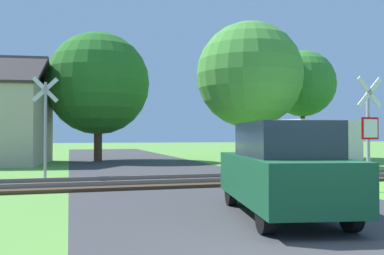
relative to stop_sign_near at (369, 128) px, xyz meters
The scene contains 10 objects.
ground_plane 6.49m from the stop_sign_near, 132.48° to the right, with size 160.00×160.00×0.00m, color #5B933D.
road_asphalt 5.26m from the stop_sign_near, 148.27° to the right, with size 7.17×80.00×0.01m, color #38383A.
rail_track 5.66m from the stop_sign_near, 141.30° to the left, with size 60.00×2.60×0.22m.
stop_sign_near is the anchor object (origin of this frame).
crossing_sign_far 10.23m from the stop_sign_near, 147.06° to the left, with size 0.87×0.21×3.53m.
tree_far 17.53m from the stop_sign_near, 65.16° to the left, with size 4.42×4.42×7.20m.
tree_center 17.50m from the stop_sign_near, 110.88° to the left, with size 6.07×6.07×7.65m.
tree_right 15.14m from the stop_sign_near, 78.77° to the left, with size 6.53×6.53×8.50m.
mail_truck 8.62m from the stop_sign_near, 67.23° to the left, with size 5.22×3.13×2.24m.
parked_car 4.75m from the stop_sign_near, 147.48° to the right, with size 2.32×4.23×1.78m.
Camera 1 is at (-3.58, -5.16, 1.54)m, focal length 40.00 mm.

